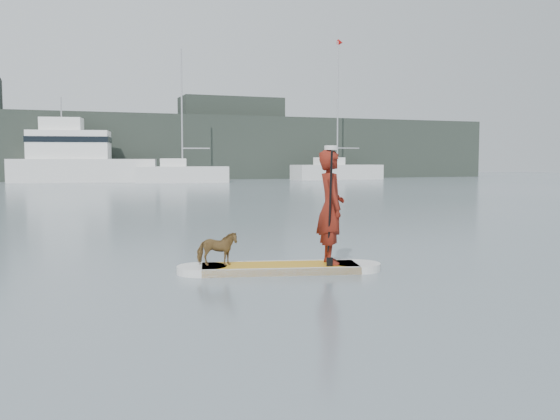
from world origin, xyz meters
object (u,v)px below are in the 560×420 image
object	(u,v)px
paddleboard	(280,268)
sailboat_f	(336,170)
paddler	(331,207)
dog	(217,249)
motor_yacht_a	(78,158)
sailboat_e	(182,173)

from	to	relation	value
paddleboard	sailboat_f	xyz separation A→B (m)	(22.00, 43.41, 0.81)
sailboat_f	paddler	bearing A→B (deg)	-119.67
sailboat_f	paddleboard	bearing A→B (deg)	-120.62
paddler	sailboat_f	xyz separation A→B (m)	(21.20, 43.61, -0.17)
paddler	dog	xyz separation A→B (m)	(-1.78, 0.45, -0.65)
paddleboard	paddler	bearing A→B (deg)	-0.00
dog	motor_yacht_a	world-z (taller)	motor_yacht_a
paddler	dog	distance (m)	1.95
paddleboard	paddler	size ratio (longest dim) A/B	1.75
paddler	dog	size ratio (longest dim) A/B	2.86
paddler	motor_yacht_a	world-z (taller)	motor_yacht_a
paddler	dog	world-z (taller)	paddler
paddler	sailboat_f	world-z (taller)	sailboat_f
sailboat_e	motor_yacht_a	world-z (taller)	sailboat_e
motor_yacht_a	sailboat_e	bearing A→B (deg)	-14.89
paddleboard	motor_yacht_a	size ratio (longest dim) A/B	0.27
sailboat_e	motor_yacht_a	xyz separation A→B (m)	(-7.82, 3.92, 1.19)
paddler	motor_yacht_a	bearing A→B (deg)	15.03
paddleboard	sailboat_e	bearing A→B (deg)	94.63
paddleboard	motor_yacht_a	bearing A→B (deg)	105.39
paddler	sailboat_e	xyz separation A→B (m)	(6.07, 41.03, -0.27)
dog	paddler	bearing A→B (deg)	-87.77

